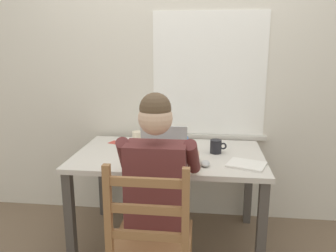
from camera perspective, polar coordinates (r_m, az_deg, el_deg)
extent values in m
plane|color=brown|center=(2.82, 0.17, -18.68)|extent=(8.00, 8.00, 0.00)
cube|color=silver|center=(2.90, 1.32, 9.44)|extent=(6.00, 0.04, 2.60)
cube|color=white|center=(2.86, 6.92, 8.59)|extent=(0.93, 0.01, 1.02)
cube|color=beige|center=(2.95, 6.63, -1.70)|extent=(0.99, 0.06, 0.04)
cube|color=beige|center=(2.52, 0.18, -5.00)|extent=(1.38, 0.84, 0.03)
cube|color=#4C4742|center=(2.49, -16.16, -14.85)|extent=(0.06, 0.06, 0.69)
cube|color=#4C4742|center=(2.35, 15.46, -16.65)|extent=(0.06, 0.06, 0.69)
cube|color=#4C4742|center=(3.12, -10.92, -8.65)|extent=(0.06, 0.06, 0.69)
cube|color=#4C4742|center=(3.00, 13.38, -9.64)|extent=(0.06, 0.06, 0.69)
cube|color=brown|center=(1.96, -2.04, -10.00)|extent=(0.34, 0.20, 0.50)
sphere|color=#DBB293|center=(1.84, -2.14, 1.36)|extent=(0.19, 0.19, 0.19)
sphere|color=brown|center=(1.83, -2.15, 2.96)|extent=(0.17, 0.17, 0.17)
cube|color=brown|center=(1.92, -1.76, 2.86)|extent=(0.13, 0.10, 0.01)
cylinder|color=#38383D|center=(2.26, -3.52, -13.71)|extent=(0.13, 0.40, 0.13)
cylinder|color=#38383D|center=(2.24, 1.16, -13.98)|extent=(0.13, 0.40, 0.13)
cylinder|color=#38383D|center=(2.54, -2.62, -16.40)|extent=(0.10, 0.10, 0.47)
cylinder|color=#38383D|center=(2.53, 1.60, -16.65)|extent=(0.10, 0.10, 0.47)
cylinder|color=brown|center=(2.03, -7.30, -4.76)|extent=(0.10, 0.24, 0.25)
cylinder|color=#DBB293|center=(2.27, -5.84, -5.37)|extent=(0.07, 0.28, 0.07)
sphere|color=#DBB293|center=(2.40, -4.88, -4.32)|extent=(0.08, 0.08, 0.08)
cylinder|color=brown|center=(1.97, 4.10, -5.21)|extent=(0.10, 0.24, 0.25)
cylinder|color=#DBB293|center=(2.22, 4.34, -5.76)|extent=(0.07, 0.28, 0.07)
sphere|color=#DBB293|center=(2.36, 4.24, -4.65)|extent=(0.08, 0.08, 0.08)
cube|color=olive|center=(1.98, -2.52, -18.32)|extent=(0.42, 0.42, 0.02)
cube|color=olive|center=(1.67, 2.98, -14.81)|extent=(0.04, 0.04, 0.48)
cube|color=olive|center=(1.73, -10.06, -13.92)|extent=(0.04, 0.04, 0.48)
cube|color=olive|center=(1.75, -3.61, -17.93)|extent=(0.36, 0.02, 0.04)
cube|color=olive|center=(1.68, -3.68, -13.84)|extent=(0.36, 0.02, 0.04)
cube|color=olive|center=(1.62, -3.75, -9.44)|extent=(0.36, 0.02, 0.04)
cube|color=#ADAFB2|center=(2.31, -1.10, -6.10)|extent=(0.33, 0.23, 0.02)
cube|color=silver|center=(2.30, -1.10, -5.88)|extent=(0.29, 0.17, 0.00)
cube|color=#ADAFB2|center=(2.40, -0.68, -2.42)|extent=(0.33, 0.05, 0.22)
cube|color=#4C515B|center=(2.40, -0.68, -2.42)|extent=(0.29, 0.04, 0.19)
ellipsoid|color=#ADAFB2|center=(2.27, 6.29, -6.28)|extent=(0.06, 0.10, 0.03)
cylinder|color=beige|center=(2.75, -5.19, -1.99)|extent=(0.08, 0.08, 0.10)
torus|color=beige|center=(2.74, -4.13, -1.92)|extent=(0.05, 0.01, 0.05)
cylinder|color=black|center=(2.53, 8.04, -3.43)|extent=(0.08, 0.08, 0.10)
torus|color=black|center=(2.53, 9.26, -3.36)|extent=(0.05, 0.01, 0.05)
cube|color=gold|center=(2.62, 1.33, -3.54)|extent=(0.17, 0.13, 0.03)
cube|color=#BC332D|center=(2.60, 1.34, -2.94)|extent=(0.18, 0.16, 0.03)
cube|color=#2D5B9E|center=(2.59, 1.45, -2.34)|extent=(0.19, 0.12, 0.03)
cube|color=white|center=(2.81, -5.58, -2.60)|extent=(0.27, 0.20, 0.01)
cube|color=white|center=(2.32, 13.07, -6.34)|extent=(0.29, 0.26, 0.02)
cube|color=#C63D33|center=(2.81, -8.52, -2.80)|extent=(0.15, 0.13, 0.00)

